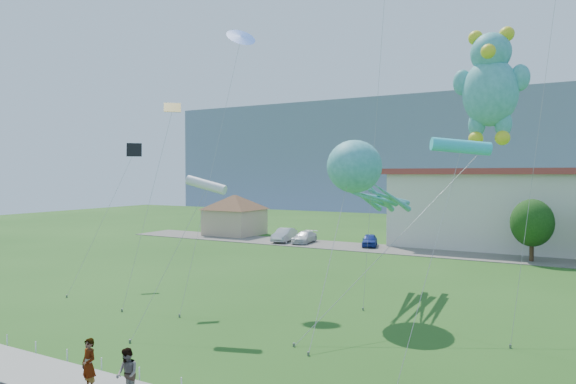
{
  "coord_description": "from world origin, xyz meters",
  "views": [
    {
      "loc": [
        12.82,
        -15.01,
        7.62
      ],
      "look_at": [
        0.15,
        8.0,
        6.7
      ],
      "focal_mm": 32.0,
      "sensor_mm": 36.0,
      "label": 1
    }
  ],
  "objects": [
    {
      "name": "small_kite_yellow",
      "position": [
        -9.96,
        10.23,
        10.58
      ],
      "size": [
        2.01,
        6.42,
        12.42
      ],
      "color": "gold",
      "rests_on": "ground"
    },
    {
      "name": "parked_car_white",
      "position": [
        -12.7,
        35.08,
        0.68
      ],
      "size": [
        2.04,
        4.41,
        1.25
      ],
      "primitive_type": "imported",
      "rotation": [
        0.0,
        0.0,
        0.07
      ],
      "color": "silver",
      "rests_on": "parking_strip"
    },
    {
      "name": "teddy_bear_kite",
      "position": [
        8.94,
        14.79,
        12.52
      ],
      "size": [
        8.72,
        11.39,
        15.49
      ],
      "color": "teal",
      "rests_on": "ground"
    },
    {
      "name": "small_kite_white",
      "position": [
        -3.64,
        6.09,
        7.01
      ],
      "size": [
        1.14,
        5.71,
        7.5
      ],
      "color": "white",
      "rests_on": "ground"
    },
    {
      "name": "pavilion",
      "position": [
        -24.0,
        38.0,
        3.02
      ],
      "size": [
        9.2,
        9.2,
        5.0
      ],
      "color": "tan",
      "rests_on": "ground"
    },
    {
      "name": "parking_strip",
      "position": [
        0.0,
        35.0,
        0.03
      ],
      "size": [
        70.0,
        6.0,
        0.06
      ],
      "primitive_type": "cube",
      "color": "#59544C",
      "rests_on": "ground"
    },
    {
      "name": "pedestrian_left",
      "position": [
        -1.67,
        -3.0,
        1.02
      ],
      "size": [
        0.73,
        0.54,
        1.83
      ],
      "primitive_type": "imported",
      "rotation": [
        0.0,
        0.0,
        -0.17
      ],
      "color": "gray",
      "rests_on": "sidewalk"
    },
    {
      "name": "small_kite_cyan",
      "position": [
        9.21,
        4.86,
        8.59
      ],
      "size": [
        1.49,
        6.18,
        9.09
      ],
      "color": "#30CCD8",
      "rests_on": "ground"
    },
    {
      "name": "rope_fence",
      "position": [
        0.0,
        -1.3,
        0.25
      ],
      "size": [
        26.05,
        0.05,
        0.5
      ],
      "color": "white",
      "rests_on": "ground"
    },
    {
      "name": "pedestrian_right",
      "position": [
        -0.03,
        -2.82,
        0.95
      ],
      "size": [
        1.02,
        0.93,
        1.7
      ],
      "primitive_type": "imported",
      "rotation": [
        0.0,
        0.0,
        -0.42
      ],
      "color": "gray",
      "rests_on": "sidewalk"
    },
    {
      "name": "ground",
      "position": [
        0.0,
        0.0,
        0.0
      ],
      "size": [
        160.0,
        160.0,
        0.0
      ],
      "primitive_type": "plane",
      "color": "#224E16",
      "rests_on": "ground"
    },
    {
      "name": "small_kite_blue",
      "position": [
        -7.81,
        15.34,
        16.93
      ],
      "size": [
        3.53,
        10.42,
        18.07
      ],
      "color": "blue",
      "rests_on": "ground"
    },
    {
      "name": "parked_car_blue",
      "position": [
        -5.48,
        35.98,
        0.7
      ],
      "size": [
        2.51,
        4.01,
        1.27
      ],
      "primitive_type": "imported",
      "rotation": [
        0.0,
        0.0,
        0.29
      ],
      "color": "navy",
      "rests_on": "parking_strip"
    },
    {
      "name": "parked_car_silver",
      "position": [
        -15.15,
        34.95,
        0.8
      ],
      "size": [
        2.11,
        4.63,
        1.47
      ],
      "primitive_type": "imported",
      "rotation": [
        0.0,
        0.0,
        0.13
      ],
      "color": "#B8B9C0",
      "rests_on": "parking_strip"
    },
    {
      "name": "small_kite_black",
      "position": [
        -15.66,
        12.31,
        8.39
      ],
      "size": [
        2.23,
        7.92,
        9.87
      ],
      "color": "black",
      "rests_on": "ground"
    },
    {
      "name": "tree_near",
      "position": [
        10.0,
        34.0,
        3.39
      ],
      "size": [
        3.6,
        3.6,
        5.47
      ],
      "color": "#3F2B19",
      "rests_on": "ground"
    },
    {
      "name": "octopus_kite",
      "position": [
        2.06,
        13.56,
        7.37
      ],
      "size": [
        3.01,
        15.1,
        9.56
      ],
      "color": "teal",
      "rests_on": "ground"
    },
    {
      "name": "hill_ridge",
      "position": [
        0.0,
        120.0,
        12.5
      ],
      "size": [
        160.0,
        50.0,
        25.0
      ],
      "primitive_type": "cube",
      "color": "slate",
      "rests_on": "ground"
    }
  ]
}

